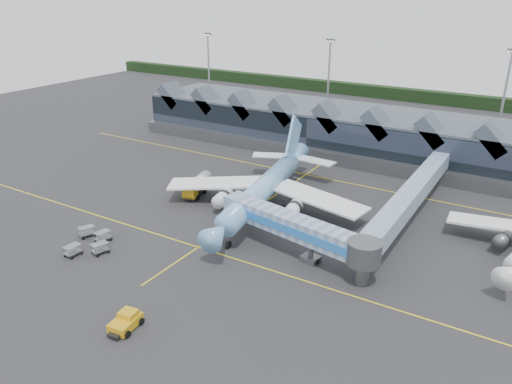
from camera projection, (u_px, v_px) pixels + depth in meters
The scene contains 10 objects.
ground at pixel (229, 227), 79.79m from camera, with size 260.00×260.00×0.00m, color #2C2C2F.
taxi_stripes at pixel (261, 205), 87.69m from camera, with size 120.00×60.00×0.01m.
tree_line_far at pixel (415, 95), 165.85m from camera, with size 260.00×4.00×4.00m, color black.
terminal at pixel (323, 127), 117.74m from camera, with size 90.00×22.25×12.52m.
light_masts at pixel (457, 95), 114.49m from camera, with size 132.40×42.56×22.45m.
main_airliner at pixel (266, 187), 85.07m from camera, with size 35.79×41.61×13.40m.
jet_bridge at pixel (305, 232), 68.63m from camera, with size 25.73×8.25×6.13m.
fuel_truck at pixel (198, 184), 92.09m from camera, with size 4.41×9.40×3.14m.
pushback_tug at pixel (126, 322), 55.82m from camera, with size 3.10×4.46×1.87m.
baggage_carts at pixel (91, 241), 73.36m from camera, with size 7.98×7.71×1.60m.
Camera 1 is at (40.99, -58.91, 35.59)m, focal length 35.00 mm.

